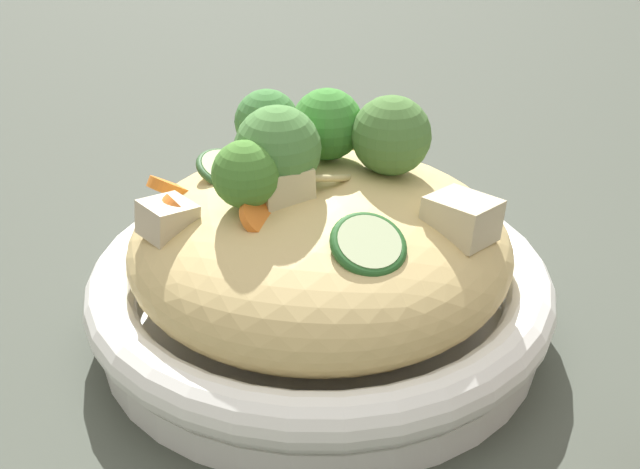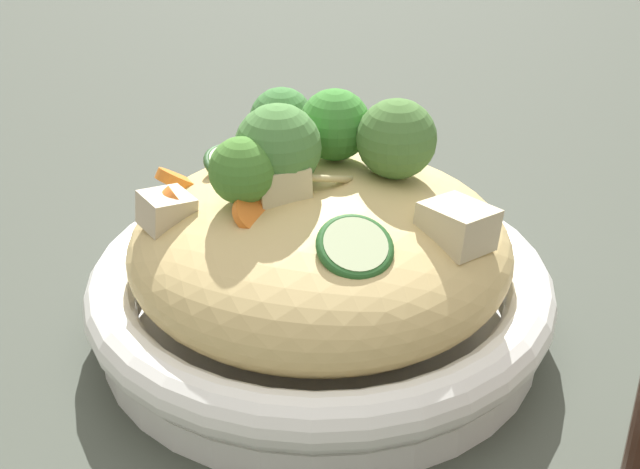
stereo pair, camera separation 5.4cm
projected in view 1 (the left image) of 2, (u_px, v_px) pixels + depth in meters
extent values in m
plane|color=#40463C|center=(320.00, 331.00, 0.57)|extent=(3.00, 3.00, 0.00)
cylinder|color=white|center=(320.00, 318.00, 0.57)|extent=(0.26, 0.26, 0.02)
torus|color=white|center=(320.00, 285.00, 0.56)|extent=(0.28, 0.28, 0.03)
ellipsoid|color=tan|center=(320.00, 247.00, 0.54)|extent=(0.22, 0.22, 0.08)
torus|color=#CBB87A|center=(302.00, 176.00, 0.54)|extent=(0.08, 0.07, 0.03)
torus|color=#CCBB68|center=(347.00, 177.00, 0.57)|extent=(0.06, 0.06, 0.03)
cone|color=#9DC27A|center=(247.00, 209.00, 0.51)|extent=(0.02, 0.02, 0.02)
sphere|color=#488031|center=(246.00, 174.00, 0.50)|extent=(0.04, 0.04, 0.04)
cone|color=#A3B571|center=(390.00, 174.00, 0.55)|extent=(0.03, 0.03, 0.02)
sphere|color=#4B7838|center=(391.00, 135.00, 0.54)|extent=(0.06, 0.06, 0.05)
cone|color=#A0B77A|center=(268.00, 152.00, 0.60)|extent=(0.02, 0.02, 0.02)
sphere|color=#407B3B|center=(267.00, 121.00, 0.59)|extent=(0.06, 0.06, 0.04)
cone|color=#97C372|center=(327.00, 162.00, 0.56)|extent=(0.02, 0.02, 0.02)
sphere|color=#3E8533|center=(327.00, 124.00, 0.55)|extent=(0.05, 0.05, 0.04)
cone|color=#A3BA73|center=(279.00, 188.00, 0.52)|extent=(0.03, 0.02, 0.02)
sphere|color=#4E8541|center=(278.00, 149.00, 0.51)|extent=(0.06, 0.06, 0.05)
cylinder|color=orange|center=(172.00, 189.00, 0.55)|extent=(0.03, 0.03, 0.02)
cylinder|color=orange|center=(258.00, 217.00, 0.49)|extent=(0.02, 0.02, 0.02)
cylinder|color=orange|center=(180.00, 213.00, 0.51)|extent=(0.03, 0.03, 0.02)
cylinder|color=beige|center=(230.00, 167.00, 0.55)|extent=(0.03, 0.03, 0.02)
torus|color=#2B5027|center=(230.00, 167.00, 0.55)|extent=(0.04, 0.04, 0.02)
cylinder|color=beige|center=(368.00, 245.00, 0.47)|extent=(0.05, 0.05, 0.02)
torus|color=#275D26|center=(368.00, 245.00, 0.47)|extent=(0.06, 0.06, 0.02)
cube|color=beige|center=(461.00, 219.00, 0.50)|extent=(0.04, 0.04, 0.03)
cube|color=beige|center=(168.00, 219.00, 0.51)|extent=(0.03, 0.04, 0.02)
cube|color=beige|center=(282.00, 187.00, 0.51)|extent=(0.04, 0.04, 0.03)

